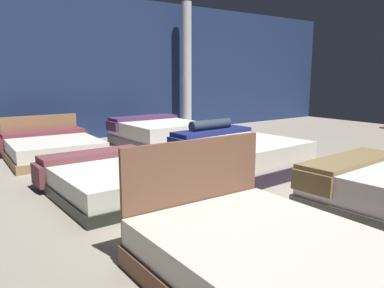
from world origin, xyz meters
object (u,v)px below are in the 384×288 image
at_px(bed_2, 112,179).
at_px(support_pillar, 187,68).
at_px(bed_0, 267,259).
at_px(bed_5, 158,133).
at_px(bed_4, 52,147).
at_px(bed_3, 239,153).

bearing_deg(bed_2, support_pillar, 44.01).
xyz_separation_m(bed_0, support_pillar, (4.14, 6.85, 1.53)).
bearing_deg(bed_0, bed_2, 90.67).
relative_size(bed_2, support_pillar, 0.56).
bearing_deg(bed_5, bed_2, -132.01).
bearing_deg(bed_5, support_pillar, 36.81).
distance_m(bed_2, bed_4, 2.76).
bearing_deg(support_pillar, bed_3, -114.17).
distance_m(bed_0, bed_4, 5.59).
relative_size(bed_0, bed_4, 0.97).
distance_m(bed_5, support_pillar, 2.66).
height_order(bed_4, support_pillar, support_pillar).
xyz_separation_m(bed_3, bed_4, (-2.29, 2.79, -0.07)).
height_order(bed_3, bed_5, bed_3).
xyz_separation_m(bed_0, bed_4, (0.04, 5.59, -0.01)).
bearing_deg(bed_2, bed_3, -1.12).
relative_size(bed_3, bed_4, 0.97).
relative_size(bed_0, bed_2, 1.05).
xyz_separation_m(bed_2, bed_5, (2.36, 2.68, 0.08)).
distance_m(bed_4, support_pillar, 4.56).
height_order(bed_0, support_pillar, support_pillar).
bearing_deg(bed_4, bed_2, -86.79).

